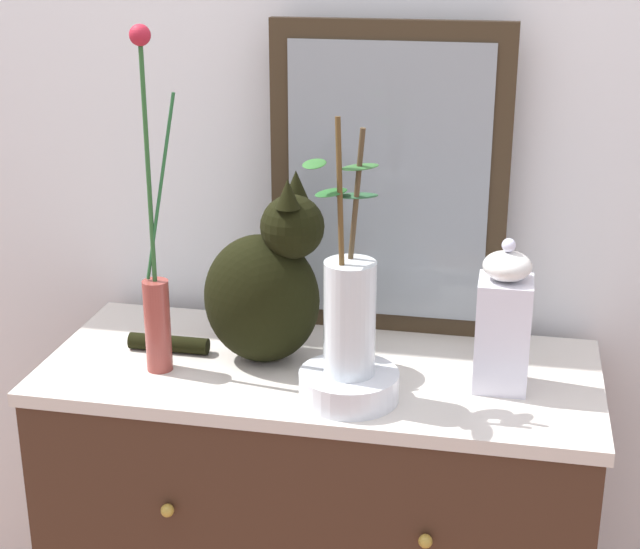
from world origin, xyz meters
TOP-DOWN VIEW (x-y plane):
  - wall_back at (0.00, 0.30)m, footprint 4.40×0.08m
  - mirror_leaning at (0.09, 0.20)m, footprint 0.46×0.03m
  - cat_sitting at (-0.10, 0.01)m, footprint 0.38×0.16m
  - vase_slim_green at (-0.29, -0.07)m, footprint 0.08×0.05m
  - bowl_porcelain at (0.08, -0.12)m, footprint 0.17×0.17m
  - vase_glass_clear at (0.07, -0.12)m, footprint 0.12×0.13m
  - jar_lidded_porcelain at (0.33, -0.02)m, footprint 0.09×0.09m

SIDE VIEW (x-z plane):
  - bowl_porcelain at x=0.08m, z-range 0.88..0.93m
  - jar_lidded_porcelain at x=0.33m, z-range 0.87..1.14m
  - cat_sitting at x=-0.10m, z-range 0.85..1.21m
  - vase_slim_green at x=-0.29m, z-range 0.73..1.35m
  - vase_glass_clear at x=0.07m, z-range 0.83..1.27m
  - mirror_leaning at x=0.09m, z-range 0.88..1.49m
  - wall_back at x=0.00m, z-range 0.00..2.60m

